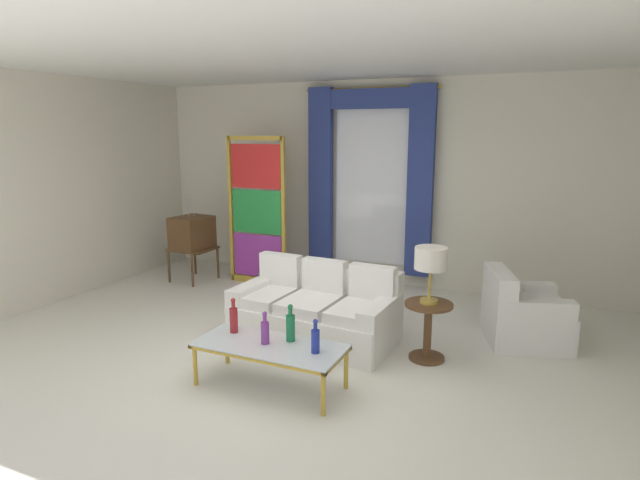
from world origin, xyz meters
The scene contains 17 objects.
ground_plane centered at (0.00, 0.00, 0.00)m, with size 16.00×16.00×0.00m, color silver.
wall_rear centered at (0.00, 3.06, 1.50)m, with size 8.00×0.12×3.00m, color silver.
wall_left centered at (-3.66, 0.60, 1.50)m, with size 0.12×7.00×3.00m, color silver.
ceiling_slab centered at (0.00, 0.80, 3.02)m, with size 8.00×7.60×0.04m, color white.
curtained_window centered at (-0.07, 2.89, 1.74)m, with size 2.00×0.17×2.70m.
couch_white_long centered at (0.15, 0.60, 0.30)m, with size 1.80×1.01×0.86m.
coffee_table centered at (0.24, -0.63, 0.37)m, with size 1.35×0.59×0.41m.
bottle_blue_decanter centered at (0.38, -0.49, 0.55)m, with size 0.08×0.08×0.35m.
bottle_crystal_tall centered at (0.20, -0.64, 0.53)m, with size 0.08×0.08×0.30m.
bottle_amber_squat centered at (-0.21, -0.52, 0.55)m, with size 0.08×0.08×0.34m.
bottle_ruby_flask centered at (0.69, -0.63, 0.53)m, with size 0.07×0.07×0.30m.
vintage_tv centered at (-2.55, 1.90, 0.73)m, with size 0.62×0.65×1.35m.
armchair_white centered at (2.23, 1.40, 0.29)m, with size 1.03×1.02×0.80m.
stained_glass_divider centered at (-1.55, 2.15, 1.06)m, with size 0.95×0.05×2.20m.
peacock_figurine centered at (-1.15, 1.74, 0.22)m, with size 0.44×0.60×0.50m.
round_side_table centered at (1.40, 0.54, 0.36)m, with size 0.48×0.48×0.59m.
table_lamp_brass centered at (1.40, 0.54, 1.03)m, with size 0.32×0.32×0.57m.
Camera 1 is at (2.45, -4.45, 2.28)m, focal length 29.47 mm.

